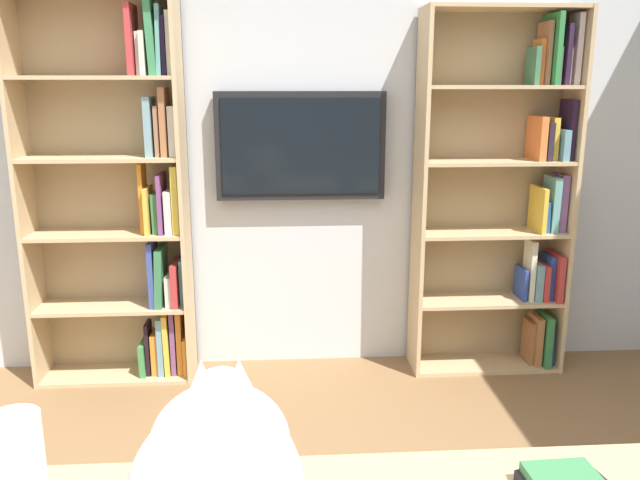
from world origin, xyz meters
TOP-DOWN VIEW (x-y plane):
  - wall_back at (0.00, -2.23)m, footprint 4.52×0.06m
  - bookshelf_left at (-1.16, -2.06)m, footprint 0.85×0.28m
  - bookshelf_right at (0.95, -2.06)m, footprint 0.85×0.28m
  - wall_mounted_tv at (0.01, -2.15)m, footprint 0.93×0.07m
  - cat at (0.26, 0.30)m, footprint 0.33×0.58m
  - paper_towel_roll at (0.69, 0.15)m, footprint 0.11×0.11m

SIDE VIEW (x-z plane):
  - paper_towel_roll at x=0.69m, z-range 0.72..0.95m
  - cat at x=0.26m, z-range 0.72..1.08m
  - bookshelf_right at x=0.95m, z-range -0.04..2.03m
  - bookshelf_left at x=-1.16m, z-range 0.00..2.01m
  - wall_mounted_tv at x=0.01m, z-range 0.99..1.58m
  - wall_back at x=0.00m, z-range 0.00..2.70m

